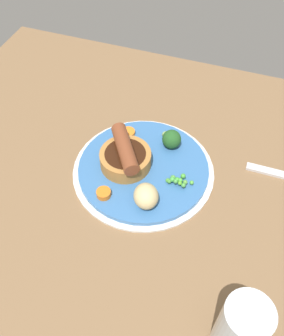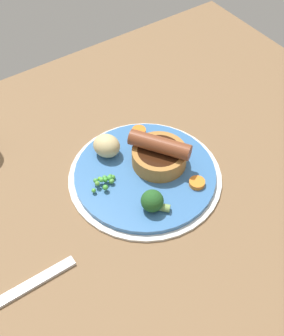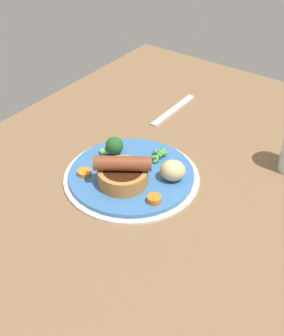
{
  "view_description": "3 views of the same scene",
  "coord_description": "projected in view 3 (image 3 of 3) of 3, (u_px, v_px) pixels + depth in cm",
  "views": [
    {
      "loc": [
        -10.17,
        42.31,
        60.45
      ],
      "look_at": [
        4.28,
        0.78,
        6.41
      ],
      "focal_mm": 40.0,
      "sensor_mm": 36.0,
      "label": 1
    },
    {
      "loc": [
        -26.63,
        -45.83,
        67.4
      ],
      "look_at": [
        3.84,
        -1.37,
        6.35
      ],
      "focal_mm": 50.0,
      "sensor_mm": 36.0,
      "label": 2
    },
    {
      "loc": [
        64.23,
        44.31,
        61.52
      ],
      "look_at": [
        3.72,
        0.78,
        5.88
      ],
      "focal_mm": 50.0,
      "sensor_mm": 36.0,
      "label": 3
    }
  ],
  "objects": [
    {
      "name": "carrot_slice_2",
      "position": [
        85.0,
        173.0,
        0.94
      ],
      "size": [
        3.44,
        3.44,
        0.87
      ],
      "primitive_type": "cylinder",
      "rotation": [
        0.0,
        0.0,
        0.27
      ],
      "color": "orange",
      "rests_on": "dinner_plate"
    },
    {
      "name": "pea_pile",
      "position": [
        159.0,
        155.0,
        0.98
      ],
      "size": [
        5.19,
        3.07,
        1.82
      ],
      "color": "green",
      "rests_on": "dinner_plate"
    },
    {
      "name": "dinner_plate",
      "position": [
        132.0,
        176.0,
        0.95
      ],
      "size": [
        27.57,
        27.57,
        1.4
      ],
      "color": "silver",
      "rests_on": "dining_table"
    },
    {
      "name": "fork",
      "position": [
        173.0,
        110.0,
        1.17
      ],
      "size": [
        18.01,
        1.7,
        0.6
      ],
      "primitive_type": "cube",
      "rotation": [
        0.0,
        0.0,
        0.01
      ],
      "color": "silver",
      "rests_on": "dining_table"
    },
    {
      "name": "dining_table",
      "position": [
        149.0,
        175.0,
        0.98
      ],
      "size": [
        110.0,
        80.0,
        3.0
      ],
      "primitive_type": "cube",
      "color": "brown",
      "rests_on": "ground"
    },
    {
      "name": "broccoli_floret_far",
      "position": [
        114.0,
        146.0,
        0.99
      ],
      "size": [
        4.45,
        4.59,
        3.82
      ],
      "rotation": [
        0.0,
        0.0,
        2.31
      ],
      "color": "#235623",
      "rests_on": "dinner_plate"
    },
    {
      "name": "carrot_slice_1",
      "position": [
        154.0,
        199.0,
        0.87
      ],
      "size": [
        3.74,
        3.74,
        1.22
      ],
      "primitive_type": "cylinder",
      "rotation": [
        0.0,
        0.0,
        3.99
      ],
      "color": "orange",
      "rests_on": "dinner_plate"
    },
    {
      "name": "sausage_pudding",
      "position": [
        123.0,
        173.0,
        0.9
      ],
      "size": [
        9.86,
        10.78,
        6.06
      ],
      "rotation": [
        0.0,
        0.0,
        2.16
      ],
      "color": "#AD7538",
      "rests_on": "dinner_plate"
    },
    {
      "name": "potato_chunk_0",
      "position": [
        173.0,
        170.0,
        0.91
      ],
      "size": [
        6.22,
        6.5,
        4.19
      ],
      "primitive_type": "ellipsoid",
      "rotation": [
        0.0,
        0.0,
        3.61
      ],
      "color": "#CCB77F",
      "rests_on": "dinner_plate"
    }
  ]
}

